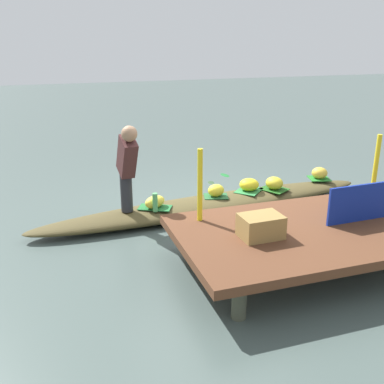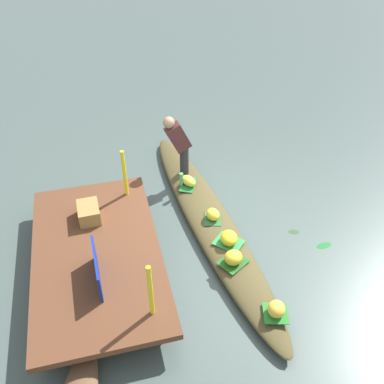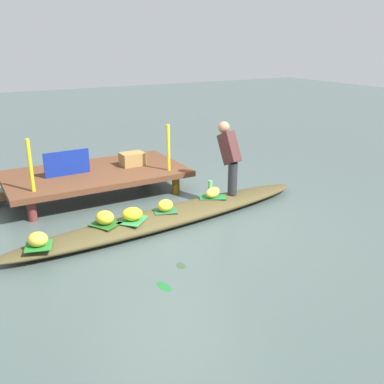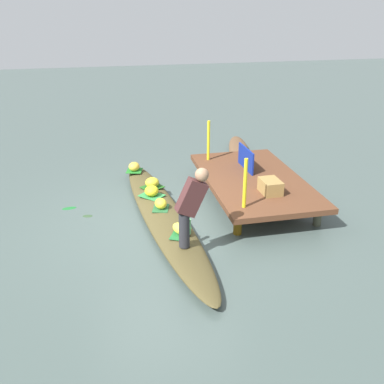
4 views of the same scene
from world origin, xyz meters
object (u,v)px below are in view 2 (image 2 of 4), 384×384
Objects in this scene: banana_bunch_3 at (229,238)px; vendor_person at (178,142)px; banana_bunch_2 at (213,214)px; banana_bunch_4 at (276,309)px; vendor_boat at (210,221)px; market_banner at (97,268)px; water_bottle at (181,179)px; banana_bunch_1 at (233,258)px; banana_bunch_0 at (189,181)px; produce_crate at (89,212)px.

vendor_person reaches higher than banana_bunch_3.
banana_bunch_3 is (-0.58, -0.09, 0.00)m from banana_bunch_2.
banana_bunch_2 is at bearing 8.27° from banana_bunch_4.
banana_bunch_2 is (-0.08, -0.02, 0.21)m from vendor_boat.
market_banner is (-2.33, 1.63, -0.24)m from vendor_person.
banana_bunch_2 is 0.84× the size of banana_bunch_3.
banana_bunch_4 is at bearing -168.95° from water_bottle.
banana_bunch_3 is at bearing -166.47° from water_bottle.
banana_bunch_1 is 0.92× the size of banana_bunch_3.
vendor_person reaches higher than banana_bunch_2.
vendor_boat is at bearing -170.83° from banana_bunch_0.
water_bottle is (2.94, 0.57, 0.03)m from banana_bunch_4.
vendor_person reaches higher than banana_bunch_0.
produce_crate is (2.19, 2.21, 0.25)m from banana_bunch_4.
vendor_boat is 1.08m from banana_bunch_1.
banana_bunch_0 is at bearing -101.83° from water_bottle.
vendor_person is at bearing 9.30° from banana_bunch_4.
produce_crate is at bearing 79.27° from vendor_boat.
banana_bunch_3 is 1.17× the size of banana_bunch_4.
banana_bunch_3 is at bearing -170.70° from banana_bunch_0.
banana_bunch_0 is 1.07× the size of banana_bunch_3.
produce_crate reaches higher than banana_bunch_1.
produce_crate is (-0.72, 1.76, 0.26)m from banana_bunch_0.
market_banner is (0.95, 2.17, 0.35)m from banana_bunch_4.
banana_bunch_4 reaches higher than banana_bunch_0.
vendor_person is at bearing 4.69° from vendor_boat.
banana_bunch_3 reaches higher than banana_bunch_2.
banana_bunch_3 is at bearing -79.72° from market_banner.
banana_bunch_0 is 0.71m from vendor_person.
banana_bunch_3 is at bearing 8.17° from banana_bunch_4.
water_bottle is at bearing 174.06° from vendor_person.
banana_bunch_0 is 2.95m from banana_bunch_4.
banana_bunch_0 is 1.24× the size of water_bottle.
vendor_person is (3.29, 0.54, 0.59)m from banana_bunch_4.
vendor_boat is at bearing 8.59° from banana_bunch_4.
banana_bunch_0 is 1.56m from banana_bunch_3.
banana_bunch_2 is at bearing -170.24° from banana_bunch_0.
banana_bunch_0 is 0.26× the size of vendor_person.
vendor_boat is 0.70m from banana_bunch_3.
vendor_person is 1.51× the size of market_banner.
market_banner reaches higher than produce_crate.
banana_bunch_1 is 0.34× the size of market_banner.
vendor_person is 2.02m from produce_crate.
banana_bunch_2 reaches higher than vendor_boat.
banana_bunch_2 is 0.57× the size of produce_crate.
banana_bunch_4 is (-2.03, -0.31, 0.21)m from vendor_boat.
vendor_boat is 16.68× the size of banana_bunch_0.
banana_bunch_4 is 3.38m from vendor_person.
banana_bunch_0 is 0.13m from water_bottle.
banana_bunch_1 reaches higher than banana_bunch_2.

